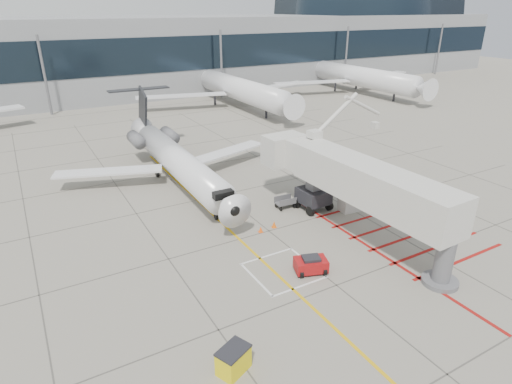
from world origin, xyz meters
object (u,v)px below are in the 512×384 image
regional_jet (185,153)px  spill_bin (233,360)px  jet_bridge (369,191)px  pushback_tug (311,264)px

regional_jet → spill_bin: bearing=-104.7°
regional_jet → spill_bin: regional_jet is taller
jet_bridge → pushback_tug: 6.98m
regional_jet → spill_bin: size_ratio=18.81×
pushback_tug → spill_bin: 9.36m
regional_jet → pushback_tug: (2.04, -16.42, -3.12)m
regional_jet → pushback_tug: 16.84m
regional_jet → spill_bin: (-5.98, -21.25, -3.07)m
regional_jet → pushback_tug: regional_jet is taller
regional_jet → pushback_tug: bearing=-81.9°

